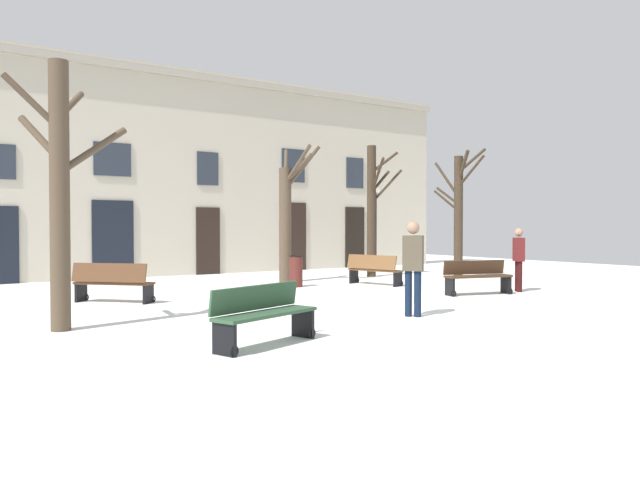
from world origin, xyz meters
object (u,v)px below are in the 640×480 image
Objects in this scene: tree_foreground at (372,208)px; person_near_bench at (413,263)px; bench_back_to_back_right at (477,276)px; person_by_shop_door at (519,256)px; tree_center at (458,211)px; litter_bin at (296,271)px; bench_near_center_tree at (264,314)px; tree_left_of_center at (287,217)px; bench_near_lamp at (374,269)px; tree_near_facade at (60,187)px; streetlamp at (375,216)px; bench_far_corner at (113,282)px.

tree_foreground reaches higher than person_near_bench.
person_by_shop_door is (1.44, -0.14, 0.47)m from bench_back_to_back_right.
litter_bin is at bearing 174.37° from tree_center.
bench_back_to_back_right is at bearing -102.01° from tree_foreground.
bench_near_center_tree is (-8.92, -8.55, -1.90)m from tree_foreground.
bench_near_lamp is at bearing -51.58° from tree_left_of_center.
tree_left_of_center is 6.93m from person_by_shop_door.
litter_bin is 8.55m from bench_near_center_tree.
person_by_shop_door is (9.13, 2.63, 0.47)m from bench_near_center_tree.
tree_near_facade reaches higher than person_by_shop_door.
tree_foreground is at bearing 93.35° from bench_back_to_back_right.
tree_near_facade is 8.37m from litter_bin.
tree_near_facade is 2.37× the size of bench_near_center_tree.
streetlamp is at bearing 48.89° from tree_foreground.
bench_near_lamp is 1.08× the size of bench_far_corner.
bench_near_lamp is 0.98× the size of person_near_bench.
tree_center is at bearing -101.43° from bench_near_lamp.
streetlamp reaches higher than bench_back_to_back_right.
litter_bin reaches higher than bench_back_to_back_right.
tree_left_of_center is 9.28m from tree_near_facade.
tree_center is 9.10m from person_near_bench.
bench_near_lamp is at bearing -127.92° from tree_foreground.
tree_left_of_center reaches higher than litter_bin.
bench_near_lamp reaches higher than bench_near_center_tree.
bench_back_to_back_right is at bearing -56.52° from litter_bin.
tree_center is at bearing 64.29° from bench_back_to_back_right.
streetlamp is (5.45, 2.37, 0.13)m from tree_left_of_center.
streetlamp is at bearing -156.98° from person_by_shop_door.
bench_far_corner reaches higher than bench_near_lamp.
bench_back_to_back_right is (2.81, -4.24, 0.01)m from litter_bin.
bench_back_to_back_right is (2.31, -5.58, -1.55)m from tree_left_of_center.
litter_bin is 5.09m from bench_back_to_back_right.
bench_near_lamp is at bearing -134.61° from bench_far_corner.
tree_foreground reaches higher than bench_far_corner.
bench_far_corner is at bearing 74.55° from bench_near_lamp.
tree_center reaches higher than bench_far_corner.
tree_near_facade is 4.21m from bench_near_center_tree.
tree_near_facade reaches higher than bench_near_lamp.
bench_far_corner is at bearing -172.15° from litter_bin.
tree_left_of_center is at bearing -114.44° from bench_far_corner.
tree_center is 2.57× the size of person_by_shop_door.
tree_foreground is 6.20m from bench_back_to_back_right.
bench_near_center_tree is 1.03× the size of person_near_bench.
tree_foreground is 4.72m from litter_bin.
tree_foreground is at bearing 108.85° from person_near_bench.
bench_near_lamp is at bearing -20.33° from litter_bin.
streetlamp reaches higher than person_by_shop_door.
streetlamp is 1.83× the size of bench_near_center_tree.
bench_back_to_back_right is (9.90, -0.25, -1.93)m from tree_near_facade.
tree_foreground reaches higher than litter_bin.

